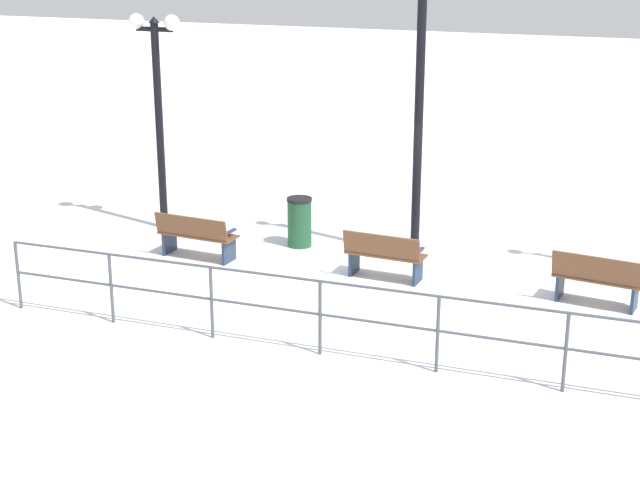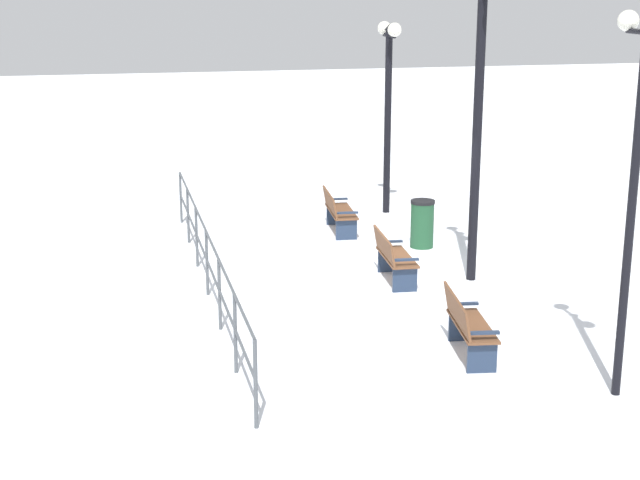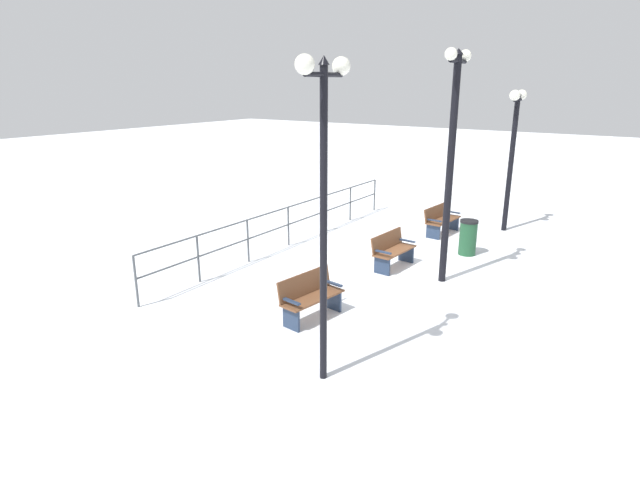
{
  "view_description": "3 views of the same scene",
  "coord_description": "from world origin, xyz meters",
  "px_view_note": "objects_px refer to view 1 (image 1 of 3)",
  "views": [
    {
      "loc": [
        -14.87,
        -4.25,
        5.76
      ],
      "look_at": [
        -1.69,
        0.54,
        1.18
      ],
      "focal_mm": 54.13,
      "sensor_mm": 36.0,
      "label": 1
    },
    {
      "loc": [
        -4.73,
        -15.16,
        5.05
      ],
      "look_at": [
        -1.55,
        -1.26,
        1.18
      ],
      "focal_mm": 53.81,
      "sensor_mm": 36.0,
      "label": 2
    },
    {
      "loc": [
        5.29,
        -10.94,
        4.37
      ],
      "look_at": [
        -1.37,
        -1.1,
        0.74
      ],
      "focal_mm": 28.91,
      "sensor_mm": 36.0,
      "label": 3
    }
  ],
  "objects_px": {
    "lamppost_middle": "(420,86)",
    "bench_third": "(196,235)",
    "bench_second": "(384,255)",
    "bench_nearest": "(597,279)",
    "trash_bin": "(299,222)",
    "lamppost_far": "(157,86)"
  },
  "relations": [
    {
      "from": "lamppost_middle",
      "to": "bench_third",
      "type": "bearing_deg",
      "value": 111.99
    },
    {
      "from": "bench_third",
      "to": "lamppost_middle",
      "type": "xyz_separation_m",
      "value": [
        1.49,
        -3.68,
        2.67
      ]
    },
    {
      "from": "bench_second",
      "to": "bench_third",
      "type": "distance_m",
      "value": 3.5
    },
    {
      "from": "bench_nearest",
      "to": "bench_second",
      "type": "bearing_deg",
      "value": 98.22
    },
    {
      "from": "bench_second",
      "to": "lamppost_middle",
      "type": "distance_m",
      "value": 3.01
    },
    {
      "from": "trash_bin",
      "to": "lamppost_far",
      "type": "bearing_deg",
      "value": 86.85
    },
    {
      "from": "bench_second",
      "to": "bench_third",
      "type": "bearing_deg",
      "value": 95.98
    },
    {
      "from": "bench_third",
      "to": "lamppost_middle",
      "type": "height_order",
      "value": "lamppost_middle"
    },
    {
      "from": "bench_third",
      "to": "trash_bin",
      "type": "relative_size",
      "value": 1.6
    },
    {
      "from": "bench_nearest",
      "to": "bench_second",
      "type": "height_order",
      "value": "bench_nearest"
    },
    {
      "from": "bench_nearest",
      "to": "bench_second",
      "type": "relative_size",
      "value": 1.03
    },
    {
      "from": "bench_second",
      "to": "trash_bin",
      "type": "relative_size",
      "value": 1.49
    },
    {
      "from": "bench_second",
      "to": "bench_third",
      "type": "relative_size",
      "value": 0.93
    },
    {
      "from": "lamppost_middle",
      "to": "trash_bin",
      "type": "height_order",
      "value": "lamppost_middle"
    },
    {
      "from": "lamppost_middle",
      "to": "trash_bin",
      "type": "bearing_deg",
      "value": 94.26
    },
    {
      "from": "bench_third",
      "to": "lamppost_middle",
      "type": "relative_size",
      "value": 0.3
    },
    {
      "from": "bench_nearest",
      "to": "bench_third",
      "type": "bearing_deg",
      "value": 99.21
    },
    {
      "from": "bench_third",
      "to": "lamppost_far",
      "type": "xyz_separation_m",
      "value": [
        1.49,
        1.48,
        2.4
      ]
    },
    {
      "from": "bench_second",
      "to": "lamppost_far",
      "type": "bearing_deg",
      "value": 78.71
    },
    {
      "from": "lamppost_middle",
      "to": "lamppost_far",
      "type": "bearing_deg",
      "value": 90.0
    },
    {
      "from": "lamppost_far",
      "to": "trash_bin",
      "type": "relative_size",
      "value": 4.47
    },
    {
      "from": "bench_third",
      "to": "trash_bin",
      "type": "bearing_deg",
      "value": -43.54
    }
  ]
}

